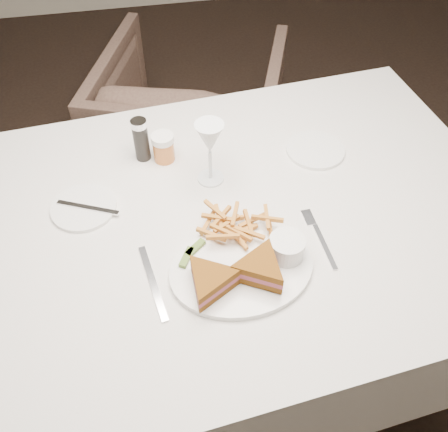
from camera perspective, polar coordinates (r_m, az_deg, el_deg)
ground at (r=1.98m, az=-0.08°, el=-8.48°), size 5.00×5.00×0.00m
table at (r=1.51m, az=-0.37°, el=-9.47°), size 1.53×1.10×0.75m
chair_far at (r=2.15m, az=-3.61°, el=11.12°), size 0.89×0.86×0.72m
table_setting at (r=1.14m, az=0.24°, el=-0.87°), size 0.78×0.58×0.18m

